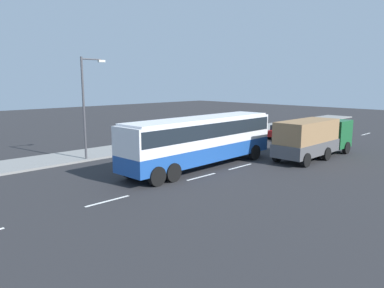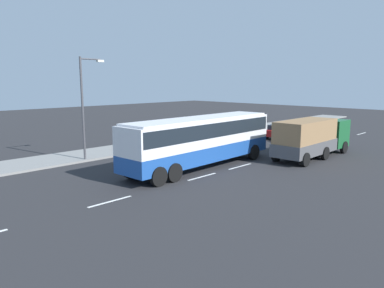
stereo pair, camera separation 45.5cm
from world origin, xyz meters
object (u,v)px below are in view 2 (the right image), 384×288
street_lamp (85,101)px  pedestrian_near_curb (158,132)px  cargo_truck (312,136)px  car_red_compact (281,131)px  car_blue_saloon (302,134)px  coach_bus (201,137)px

street_lamp → pedestrian_near_curb: bearing=10.5°
cargo_truck → car_red_compact: cargo_truck is taller
pedestrian_near_curb → car_blue_saloon: bearing=106.2°
coach_bus → cargo_truck: (8.24, -3.71, -0.48)m
coach_bus → pedestrian_near_curb: size_ratio=7.00×
coach_bus → car_blue_saloon: coach_bus is taller
car_blue_saloon → cargo_truck: bearing=-147.2°
coach_bus → car_red_compact: size_ratio=2.64×
pedestrian_near_curb → street_lamp: 8.72m
car_red_compact → street_lamp: (-19.35, 4.28, 3.54)m
pedestrian_near_curb → street_lamp: size_ratio=0.24×
car_red_compact → car_blue_saloon: 3.12m
cargo_truck → street_lamp: street_lamp is taller
pedestrian_near_curb → street_lamp: bearing=-23.0°
coach_bus → car_red_compact: bearing=9.3°
cargo_truck → car_blue_saloon: bearing=33.4°
coach_bus → cargo_truck: bearing=-26.2°
cargo_truck → car_blue_saloon: (5.76, 3.84, -0.82)m
coach_bus → street_lamp: (-4.20, 7.32, 2.22)m
street_lamp → car_blue_saloon: bearing=-21.5°
coach_bus → street_lamp: street_lamp is taller
cargo_truck → pedestrian_near_curb: size_ratio=4.72×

